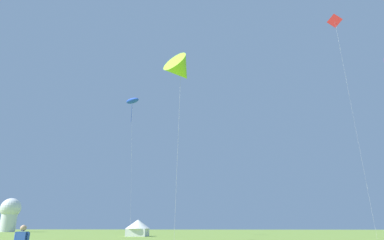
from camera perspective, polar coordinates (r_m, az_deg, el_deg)
kite_lime_delta at (r=32.40m, az=-2.02°, el=8.93°), size 4.11×4.29×18.38m
kite_blue_parafoil at (r=70.92m, az=-10.65°, el=3.37°), size 3.85×3.34×28.55m
kite_red_diamond at (r=63.67m, az=24.31°, el=15.49°), size 2.47×2.49×37.49m
festival_tent_right at (r=61.63m, az=-9.71°, el=-18.41°), size 4.45×4.45×2.89m
observatory_dome at (r=125.85m, az=-29.88°, el=-14.26°), size 6.40×6.40×10.80m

